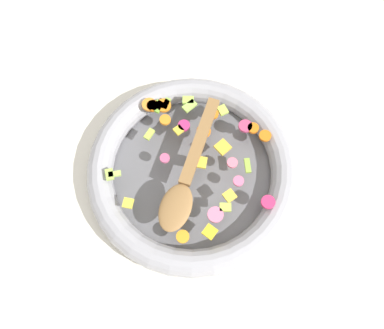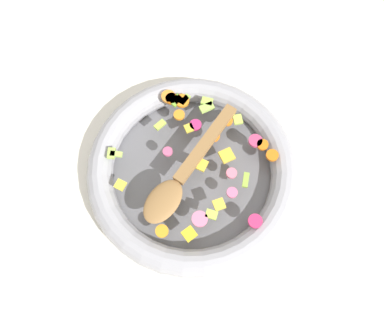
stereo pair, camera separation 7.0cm
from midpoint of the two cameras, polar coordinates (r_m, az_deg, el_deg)
name	(u,v)px [view 1 (the left image)]	position (r m, az deg, el deg)	size (l,w,h in m)	color
ground_plane	(192,174)	(0.75, -2.66, -1.73)	(4.00, 4.00, 0.00)	silver
skillet	(192,170)	(0.73, -2.74, -1.15)	(0.41, 0.41, 0.05)	slate
chopped_vegetables	(197,149)	(0.71, -1.97, 2.08)	(0.30, 0.33, 0.01)	orange
wooden_spoon	(187,177)	(0.68, -3.74, -2.23)	(0.26, 0.17, 0.01)	olive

